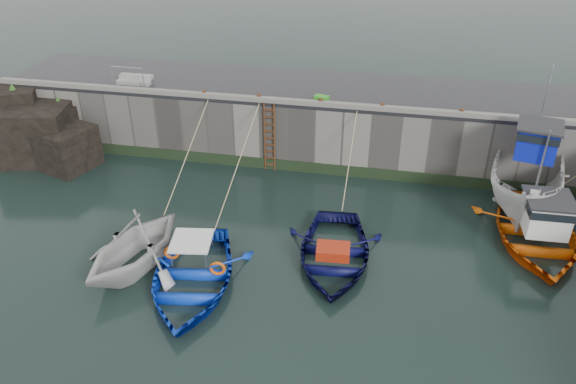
% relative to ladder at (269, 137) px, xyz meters
% --- Properties ---
extents(ground, '(120.00, 120.00, 0.00)m').
position_rel_ladder_xyz_m(ground, '(2.00, -9.91, -1.59)').
color(ground, black).
rests_on(ground, ground).
extents(quay_back, '(30.00, 5.00, 3.00)m').
position_rel_ladder_xyz_m(quay_back, '(2.00, 2.59, -0.09)').
color(quay_back, slate).
rests_on(quay_back, ground).
extents(road_back, '(30.00, 5.00, 0.16)m').
position_rel_ladder_xyz_m(road_back, '(2.00, 2.59, 1.49)').
color(road_back, black).
rests_on(road_back, quay_back).
extents(kerb_back, '(30.00, 0.30, 0.20)m').
position_rel_ladder_xyz_m(kerb_back, '(2.00, 0.24, 1.67)').
color(kerb_back, slate).
rests_on(kerb_back, road_back).
extents(algae_back, '(30.00, 0.08, 0.50)m').
position_rel_ladder_xyz_m(algae_back, '(2.00, 0.05, -1.34)').
color(algae_back, black).
rests_on(algae_back, ground).
extents(rock_outcrop, '(5.85, 4.24, 3.41)m').
position_rel_ladder_xyz_m(rock_outcrop, '(-10.92, -0.80, -0.33)').
color(rock_outcrop, black).
rests_on(rock_outcrop, ground).
extents(ladder, '(0.51, 0.08, 3.20)m').
position_rel_ladder_xyz_m(ladder, '(0.00, 0.00, 0.00)').
color(ladder, '#3F1E0F').
rests_on(ladder, ground).
extents(boat_near_white, '(4.97, 5.40, 2.37)m').
position_rel_ladder_xyz_m(boat_near_white, '(-2.88, -7.91, -1.59)').
color(boat_near_white, silver).
rests_on(boat_near_white, ground).
extents(boat_near_white_rope, '(0.04, 6.08, 3.10)m').
position_rel_ladder_xyz_m(boat_near_white_rope, '(-2.88, -2.66, -1.59)').
color(boat_near_white_rope, tan).
rests_on(boat_near_white_rope, ground).
extents(boat_near_blue, '(4.75, 6.06, 1.14)m').
position_rel_ladder_xyz_m(boat_near_blue, '(-0.68, -8.48, -1.59)').
color(boat_near_blue, '#0D38C6').
rests_on(boat_near_blue, ground).
extents(boat_near_blue_rope, '(0.04, 6.60, 3.10)m').
position_rel_ladder_xyz_m(boat_near_blue_rope, '(-0.68, -2.95, -1.59)').
color(boat_near_blue_rope, tan).
rests_on(boat_near_blue_rope, ground).
extents(boat_near_navy, '(4.12, 5.49, 1.08)m').
position_rel_ladder_xyz_m(boat_near_navy, '(3.72, -6.20, -1.59)').
color(boat_near_navy, '#090A3A').
rests_on(boat_near_navy, ground).
extents(boat_near_navy_rope, '(0.04, 4.59, 3.10)m').
position_rel_ladder_xyz_m(boat_near_navy_rope, '(3.72, -1.81, -1.59)').
color(boat_near_navy_rope, tan).
rests_on(boat_near_navy_rope, ground).
extents(boat_far_white, '(4.21, 7.70, 5.81)m').
position_rel_ladder_xyz_m(boat_far_white, '(10.79, -0.90, -0.41)').
color(boat_far_white, silver).
rests_on(boat_far_white, ground).
extents(boat_far_orange, '(4.43, 6.09, 4.24)m').
position_rel_ladder_xyz_m(boat_far_orange, '(10.83, -3.60, -1.19)').
color(boat_far_orange, '#F1600C').
rests_on(boat_far_orange, ground).
extents(fish_crate, '(0.66, 0.51, 0.31)m').
position_rel_ladder_xyz_m(fish_crate, '(2.19, 0.61, 1.72)').
color(fish_crate, '#2A9B1C').
rests_on(fish_crate, road_back).
extents(railing, '(1.60, 1.05, 1.00)m').
position_rel_ladder_xyz_m(railing, '(-6.75, 1.33, 1.77)').
color(railing, '#A5A8AD').
rests_on(railing, road_back).
extents(bollard_a, '(0.18, 0.18, 0.28)m').
position_rel_ladder_xyz_m(bollard_a, '(-3.00, 0.34, 1.71)').
color(bollard_a, '#3F1E0F').
rests_on(bollard_a, road_back).
extents(bollard_b, '(0.18, 0.18, 0.28)m').
position_rel_ladder_xyz_m(bollard_b, '(-0.50, 0.34, 1.71)').
color(bollard_b, '#3F1E0F').
rests_on(bollard_b, road_back).
extents(bollard_c, '(0.18, 0.18, 0.28)m').
position_rel_ladder_xyz_m(bollard_c, '(2.20, 0.34, 1.71)').
color(bollard_c, '#3F1E0F').
rests_on(bollard_c, road_back).
extents(bollard_d, '(0.18, 0.18, 0.28)m').
position_rel_ladder_xyz_m(bollard_d, '(4.80, 0.34, 1.71)').
color(bollard_d, '#3F1E0F').
rests_on(bollard_d, road_back).
extents(bollard_e, '(0.18, 0.18, 0.28)m').
position_rel_ladder_xyz_m(bollard_e, '(8.00, 0.34, 1.71)').
color(bollard_e, '#3F1E0F').
rests_on(bollard_e, road_back).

